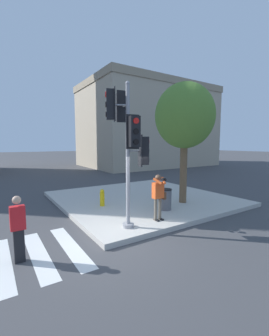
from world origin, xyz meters
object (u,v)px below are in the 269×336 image
Objects in this scene: street_tree at (185,116)px; trash_bin at (166,199)px; traffic_signal_pole at (128,134)px; pedestrian_distant at (18,227)px; fire_hydrant at (102,198)px; person_photographer at (159,193)px.

street_tree is 6.24× the size of trash_bin.
trash_bin is at bearing 19.51° from traffic_signal_pole.
fire_hydrant is (3.57, 2.91, -0.34)m from pedestrian_distant.
trash_bin is at bearing 9.90° from pedestrian_distant.
traffic_signal_pole is at bearing 2.57° from pedestrian_distant.
trash_bin is at bearing -44.66° from fire_hydrant.
fire_hydrant is at bearing 156.74° from street_tree.
street_tree is 7.30× the size of fire_hydrant.
fire_hydrant is at bearing 39.20° from pedestrian_distant.
fire_hydrant is (0.35, 2.77, -2.68)m from traffic_signal_pole.
traffic_signal_pole reaches higher than fire_hydrant.
fire_hydrant is at bearing 108.54° from person_photographer.
pedestrian_distant is (-3.22, -0.14, -2.34)m from traffic_signal_pole.
traffic_signal_pole is 2.83× the size of person_photographer.
street_tree is at bearing -23.26° from fire_hydrant.
street_tree is (2.50, 1.29, 2.96)m from person_photographer.
person_photographer is at bearing 1.88° from pedestrian_distant.
person_photographer is 4.09m from street_tree.
pedestrian_distant is 1.91× the size of trash_bin.
traffic_signal_pole is at bearing -161.14° from street_tree.
trash_bin is (2.32, 0.82, -2.61)m from traffic_signal_pole.
fire_hydrant is at bearing 82.73° from traffic_signal_pole.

